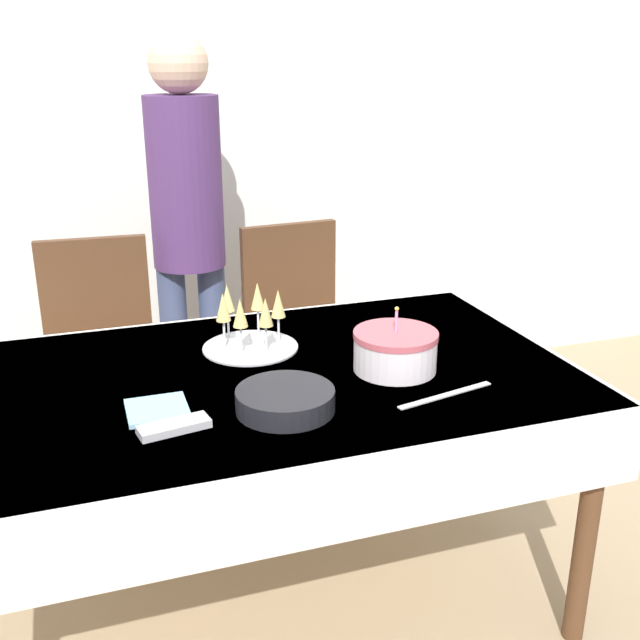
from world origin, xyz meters
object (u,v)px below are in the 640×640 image
object	(u,v)px
plate_stack_main	(285,400)
dining_chair_far_left	(101,358)
dining_chair_far_right	(300,335)
champagne_tray	(249,320)
person_standing	(187,214)
birthday_cake	(395,351)

from	to	relation	value
plate_stack_main	dining_chair_far_left	bearing A→B (deg)	110.67
dining_chair_far_right	champagne_tray	size ratio (longest dim) A/B	3.35
dining_chair_far_left	plate_stack_main	size ratio (longest dim) A/B	3.88
dining_chair_far_left	champagne_tray	bearing A→B (deg)	-56.38
person_standing	plate_stack_main	bearing A→B (deg)	-88.72
dining_chair_far_left	plate_stack_main	xyz separation A→B (m)	(0.40, -1.07, 0.26)
birthday_cake	champagne_tray	distance (m)	0.46
birthday_cake	person_standing	xyz separation A→B (m)	(-0.39, 1.10, 0.20)
plate_stack_main	dining_chair_far_right	bearing A→B (deg)	70.95
dining_chair_far_left	birthday_cake	bearing A→B (deg)	-50.34
birthday_cake	champagne_tray	size ratio (longest dim) A/B	0.82
dining_chair_far_right	person_standing	bearing A→B (deg)	156.62
dining_chair_far_right	champagne_tray	bearing A→B (deg)	-119.19
plate_stack_main	person_standing	size ratio (longest dim) A/B	0.15
champagne_tray	person_standing	world-z (taller)	person_standing
dining_chair_far_right	person_standing	size ratio (longest dim) A/B	0.57
person_standing	champagne_tray	bearing A→B (deg)	-86.84
birthday_cake	champagne_tray	world-z (taller)	birthday_cake
person_standing	birthday_cake	bearing A→B (deg)	-70.38
dining_chair_far_right	person_standing	xyz separation A→B (m)	(-0.40, 0.17, 0.48)
dining_chair_far_left	dining_chair_far_right	bearing A→B (deg)	-0.02
champagne_tray	birthday_cake	bearing A→B (deg)	-40.19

